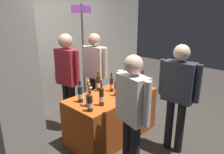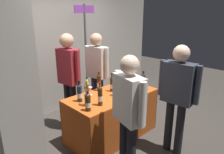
{
  "view_description": "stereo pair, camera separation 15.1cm",
  "coord_description": "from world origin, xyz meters",
  "px_view_note": "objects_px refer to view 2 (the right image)",
  "views": [
    {
      "loc": [
        -2.33,
        -2.2,
        2.07
      ],
      "look_at": [
        0.0,
        0.0,
        1.08
      ],
      "focal_mm": 33.22,
      "sensor_mm": 36.0,
      "label": 1
    },
    {
      "loc": [
        -2.22,
        -2.31,
        2.07
      ],
      "look_at": [
        0.0,
        0.0,
        1.08
      ],
      "focal_mm": 33.22,
      "sensor_mm": 36.0,
      "label": 2
    }
  ],
  "objects_px": {
    "featured_wine_bottle": "(112,84)",
    "booth_signpost": "(86,50)",
    "display_bottle_0": "(143,82)",
    "wine_glass_near_vendor": "(90,89)",
    "vendor_presenter": "(69,74)",
    "taster_foreground_right": "(129,109)",
    "flower_vase": "(88,97)",
    "concrete_pillar": "(6,52)",
    "tasting_table": "(112,107)"
  },
  "relations": [
    {
      "from": "vendor_presenter",
      "to": "featured_wine_bottle",
      "type": "bearing_deg",
      "value": 24.98
    },
    {
      "from": "wine_glass_near_vendor",
      "to": "taster_foreground_right",
      "type": "bearing_deg",
      "value": -102.69
    },
    {
      "from": "vendor_presenter",
      "to": "booth_signpost",
      "type": "distance_m",
      "value": 0.87
    },
    {
      "from": "tasting_table",
      "to": "taster_foreground_right",
      "type": "distance_m",
      "value": 1.06
    },
    {
      "from": "display_bottle_0",
      "to": "wine_glass_near_vendor",
      "type": "bearing_deg",
      "value": 149.47
    },
    {
      "from": "wine_glass_near_vendor",
      "to": "vendor_presenter",
      "type": "bearing_deg",
      "value": 97.69
    },
    {
      "from": "wine_glass_near_vendor",
      "to": "taster_foreground_right",
      "type": "xyz_separation_m",
      "value": [
        -0.24,
        -1.05,
        0.1
      ]
    },
    {
      "from": "featured_wine_bottle",
      "to": "tasting_table",
      "type": "bearing_deg",
      "value": -133.07
    },
    {
      "from": "concrete_pillar",
      "to": "vendor_presenter",
      "type": "height_order",
      "value": "concrete_pillar"
    },
    {
      "from": "concrete_pillar",
      "to": "display_bottle_0",
      "type": "relative_size",
      "value": 9.14
    },
    {
      "from": "flower_vase",
      "to": "taster_foreground_right",
      "type": "relative_size",
      "value": 0.25
    },
    {
      "from": "wine_glass_near_vendor",
      "to": "display_bottle_0",
      "type": "bearing_deg",
      "value": -30.53
    },
    {
      "from": "vendor_presenter",
      "to": "taster_foreground_right",
      "type": "relative_size",
      "value": 1.07
    },
    {
      "from": "wine_glass_near_vendor",
      "to": "taster_foreground_right",
      "type": "height_order",
      "value": "taster_foreground_right"
    },
    {
      "from": "wine_glass_near_vendor",
      "to": "vendor_presenter",
      "type": "distance_m",
      "value": 0.54
    },
    {
      "from": "wine_glass_near_vendor",
      "to": "vendor_presenter",
      "type": "height_order",
      "value": "vendor_presenter"
    },
    {
      "from": "tasting_table",
      "to": "flower_vase",
      "type": "height_order",
      "value": "flower_vase"
    },
    {
      "from": "featured_wine_bottle",
      "to": "flower_vase",
      "type": "height_order",
      "value": "flower_vase"
    },
    {
      "from": "tasting_table",
      "to": "vendor_presenter",
      "type": "xyz_separation_m",
      "value": [
        -0.35,
        0.74,
        0.52
      ]
    },
    {
      "from": "taster_foreground_right",
      "to": "vendor_presenter",
      "type": "bearing_deg",
      "value": 7.76
    },
    {
      "from": "booth_signpost",
      "to": "vendor_presenter",
      "type": "bearing_deg",
      "value": -149.0
    },
    {
      "from": "concrete_pillar",
      "to": "flower_vase",
      "type": "relative_size",
      "value": 8.02
    },
    {
      "from": "wine_glass_near_vendor",
      "to": "flower_vase",
      "type": "xyz_separation_m",
      "value": [
        -0.28,
        -0.31,
        0.03
      ]
    },
    {
      "from": "featured_wine_bottle",
      "to": "display_bottle_0",
      "type": "xyz_separation_m",
      "value": [
        0.42,
        -0.34,
        0.02
      ]
    },
    {
      "from": "featured_wine_bottle",
      "to": "vendor_presenter",
      "type": "distance_m",
      "value": 0.79
    },
    {
      "from": "flower_vase",
      "to": "tasting_table",
      "type": "bearing_deg",
      "value": 7.65
    },
    {
      "from": "display_bottle_0",
      "to": "booth_signpost",
      "type": "relative_size",
      "value": 0.16
    },
    {
      "from": "featured_wine_bottle",
      "to": "flower_vase",
      "type": "bearing_deg",
      "value": -165.13
    },
    {
      "from": "concrete_pillar",
      "to": "featured_wine_bottle",
      "type": "bearing_deg",
      "value": -10.59
    },
    {
      "from": "featured_wine_bottle",
      "to": "flower_vase",
      "type": "distance_m",
      "value": 0.68
    },
    {
      "from": "booth_signpost",
      "to": "flower_vase",
      "type": "bearing_deg",
      "value": -126.77
    },
    {
      "from": "vendor_presenter",
      "to": "taster_foreground_right",
      "type": "distance_m",
      "value": 1.57
    },
    {
      "from": "taster_foreground_right",
      "to": "booth_signpost",
      "type": "distance_m",
      "value": 2.2
    },
    {
      "from": "taster_foreground_right",
      "to": "wine_glass_near_vendor",
      "type": "bearing_deg",
      "value": 1.24
    },
    {
      "from": "concrete_pillar",
      "to": "tasting_table",
      "type": "height_order",
      "value": "concrete_pillar"
    },
    {
      "from": "wine_glass_near_vendor",
      "to": "flower_vase",
      "type": "relative_size",
      "value": 0.34
    },
    {
      "from": "display_bottle_0",
      "to": "flower_vase",
      "type": "height_order",
      "value": "flower_vase"
    },
    {
      "from": "concrete_pillar",
      "to": "featured_wine_bottle",
      "type": "height_order",
      "value": "concrete_pillar"
    },
    {
      "from": "tasting_table",
      "to": "booth_signpost",
      "type": "distance_m",
      "value": 1.46
    },
    {
      "from": "featured_wine_bottle",
      "to": "display_bottle_0",
      "type": "distance_m",
      "value": 0.54
    },
    {
      "from": "concrete_pillar",
      "to": "vendor_presenter",
      "type": "distance_m",
      "value": 1.27
    },
    {
      "from": "display_bottle_0",
      "to": "taster_foreground_right",
      "type": "relative_size",
      "value": 0.22
    },
    {
      "from": "booth_signpost",
      "to": "display_bottle_0",
      "type": "bearing_deg",
      "value": -83.79
    },
    {
      "from": "display_bottle_0",
      "to": "taster_foreground_right",
      "type": "height_order",
      "value": "taster_foreground_right"
    },
    {
      "from": "featured_wine_bottle",
      "to": "booth_signpost",
      "type": "bearing_deg",
      "value": 75.68
    },
    {
      "from": "taster_foreground_right",
      "to": "featured_wine_bottle",
      "type": "bearing_deg",
      "value": -19.55
    },
    {
      "from": "featured_wine_bottle",
      "to": "wine_glass_near_vendor",
      "type": "distance_m",
      "value": 0.4
    },
    {
      "from": "concrete_pillar",
      "to": "wine_glass_near_vendor",
      "type": "xyz_separation_m",
      "value": [
        1.15,
        -0.15,
        -0.74
      ]
    },
    {
      "from": "display_bottle_0",
      "to": "tasting_table",
      "type": "bearing_deg",
      "value": 155.31
    },
    {
      "from": "flower_vase",
      "to": "vendor_presenter",
      "type": "xyz_separation_m",
      "value": [
        0.22,
        0.81,
        0.14
      ]
    }
  ]
}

